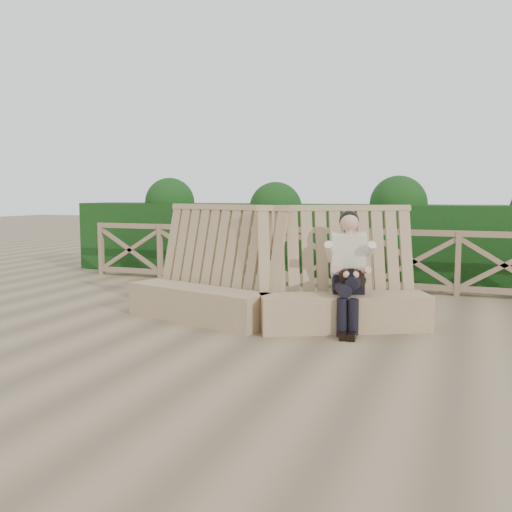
% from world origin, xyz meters
% --- Properties ---
extents(ground, '(60.00, 60.00, 0.00)m').
position_xyz_m(ground, '(0.00, 0.00, 0.00)').
color(ground, brown).
rests_on(ground, ground).
extents(bench, '(4.13, 1.63, 1.59)m').
position_xyz_m(bench, '(-0.11, 0.42, 0.40)').
color(bench, olive).
rests_on(bench, ground).
extents(woman, '(0.55, 0.98, 1.51)m').
position_xyz_m(woman, '(0.92, 0.48, 0.79)').
color(woman, black).
rests_on(woman, ground).
extents(guardrail, '(10.10, 0.09, 1.10)m').
position_xyz_m(guardrail, '(0.00, 3.50, 0.55)').
color(guardrail, '#896C50').
rests_on(guardrail, ground).
extents(hedge, '(12.00, 1.20, 1.50)m').
position_xyz_m(hedge, '(0.00, 4.70, 0.75)').
color(hedge, black).
rests_on(hedge, ground).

